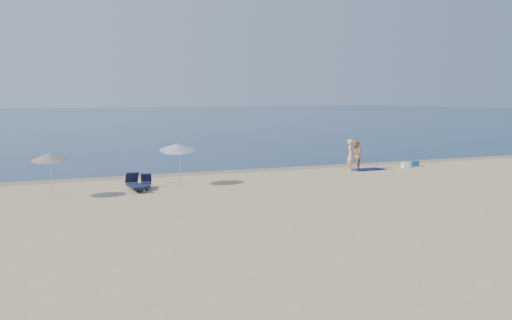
{
  "coord_description": "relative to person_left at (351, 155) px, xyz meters",
  "views": [
    {
      "loc": [
        -16.98,
        -14.98,
        4.59
      ],
      "look_at": [
        -3.01,
        16.0,
        1.0
      ],
      "focal_mm": 45.0,
      "sensor_mm": 36.0,
      "label": 1
    }
  ],
  "objects": [
    {
      "name": "sea",
      "position": [
        -3.3,
        83.45,
        -0.94
      ],
      "size": [
        240.0,
        160.0,
        0.01
      ],
      "primitive_type": "cube",
      "color": "#0B2547",
      "rests_on": "ground"
    },
    {
      "name": "wet_sand_strip",
      "position": [
        -3.3,
        2.85,
        -0.94
      ],
      "size": [
        240.0,
        1.6,
        0.0
      ],
      "primitive_type": "cube",
      "color": "#847254",
      "rests_on": "ground"
    },
    {
      "name": "person_left",
      "position": [
        0.0,
        0.0,
        0.0
      ],
      "size": [
        0.78,
        0.82,
        1.89
      ],
      "primitive_type": "imported",
      "rotation": [
        0.0,
        0.0,
        0.9
      ],
      "color": "#E09B7E",
      "rests_on": "ground"
    },
    {
      "name": "person_right",
      "position": [
        0.8,
        0.71,
        -0.07
      ],
      "size": [
        1.02,
        1.07,
        1.75
      ],
      "primitive_type": "imported",
      "rotation": [
        0.0,
        0.0,
        -2.15
      ],
      "color": "tan",
      "rests_on": "ground"
    },
    {
      "name": "beach_towel",
      "position": [
        1.42,
        0.41,
        -0.93
      ],
      "size": [
        2.0,
        1.15,
        0.03
      ],
      "primitive_type": "cube",
      "rotation": [
        0.0,
        0.0,
        -0.03
      ],
      "color": "#0F174F",
      "rests_on": "ground"
    },
    {
      "name": "white_bag",
      "position": [
        3.99,
        0.12,
        -0.79
      ],
      "size": [
        0.42,
        0.37,
        0.32
      ],
      "primitive_type": "cube",
      "rotation": [
        0.0,
        0.0,
        -0.14
      ],
      "color": "white",
      "rests_on": "ground"
    },
    {
      "name": "blue_cooler",
      "position": [
        5.0,
        0.53,
        -0.77
      ],
      "size": [
        0.55,
        0.44,
        0.36
      ],
      "primitive_type": "cube",
      "rotation": [
        0.0,
        0.0,
        -0.17
      ],
      "color": "#1B5292",
      "rests_on": "ground"
    },
    {
      "name": "umbrella_near",
      "position": [
        -10.91,
        -1.31,
        0.97
      ],
      "size": [
        2.24,
        2.26,
        2.26
      ],
      "rotation": [
        0.0,
        0.0,
        -0.38
      ],
      "color": "silver",
      "rests_on": "ground"
    },
    {
      "name": "umbrella_far",
      "position": [
        -17.09,
        -2.7,
        0.88
      ],
      "size": [
        1.96,
        1.97,
        2.11
      ],
      "rotation": [
        0.0,
        0.0,
        -0.3
      ],
      "color": "silver",
      "rests_on": "ground"
    },
    {
      "name": "lounger_left",
      "position": [
        -13.25,
        -2.16,
        -0.65
      ],
      "size": [
        0.66,
        1.87,
        0.82
      ],
      "rotation": [
        0.0,
        0.0,
        -0.03
      ],
      "color": "#131936",
      "rests_on": "ground"
    },
    {
      "name": "lounger_right",
      "position": [
        -12.62,
        -1.68,
        -0.7
      ],
      "size": [
        0.95,
        1.63,
        0.68
      ],
      "rotation": [
        0.0,
        0.0,
        -0.31
      ],
      "color": "#15163B",
      "rests_on": "ground"
    }
  ]
}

